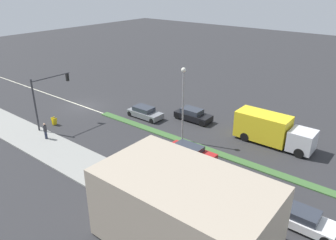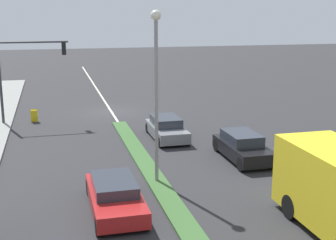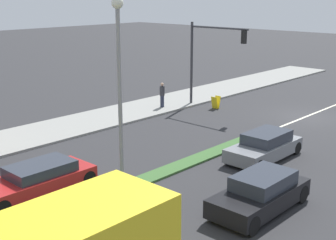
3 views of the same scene
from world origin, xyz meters
The scene contains 9 objects.
ground_plane centered at (0.00, 18.00, 0.00)m, with size 160.00×160.00×0.00m, color #2B2B2D.
lane_marking_center centered at (0.00, 0.00, 0.00)m, with size 0.16×60.00×0.01m, color beige.
traffic_signal_main centered at (6.12, 2.36, 3.90)m, with size 4.59×0.34×5.60m.
street_lamp centered at (0.00, 15.55, 4.78)m, with size 0.44×0.44×7.37m.
pedestrian centered at (8.17, 4.66, 1.00)m, with size 0.34×0.34×1.67m.
warning_aframe_sign centered at (5.55, 2.14, 0.43)m, with size 0.45×0.53×0.84m.
suv_grey centered at (-2.20, 8.56, 0.62)m, with size 1.78×4.22×1.29m.
suv_black centered at (-5.00, 13.38, 0.66)m, with size 1.80×4.24×1.36m.
hatchback_red centered at (2.20, 18.01, 0.58)m, with size 1.87×4.59×1.17m.
Camera 3 is at (-13.10, 26.97, 7.60)m, focal length 50.00 mm.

